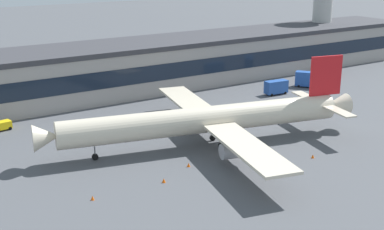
% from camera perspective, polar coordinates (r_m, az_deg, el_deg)
% --- Properties ---
extents(ground_plane, '(600.00, 600.00, 0.00)m').
position_cam_1_polar(ground_plane, '(95.01, 4.44, -3.76)').
color(ground_plane, '#4C4F54').
extents(terminal_building, '(203.02, 20.15, 12.51)m').
position_cam_1_polar(terminal_building, '(133.58, -8.25, 5.09)').
color(terminal_building, '#9E9993').
rests_on(terminal_building, ground_plane).
extents(airliner, '(60.40, 52.51, 15.32)m').
position_cam_1_polar(airliner, '(94.86, 1.85, -0.49)').
color(airliner, beige).
rests_on(airliner, ground_plane).
extents(control_tower, '(12.05, 12.05, 31.82)m').
position_cam_1_polar(control_tower, '(180.39, 14.27, 12.23)').
color(control_tower, '#B7B7B2').
rests_on(control_tower, ground_plane).
extents(belt_loader, '(6.61, 4.68, 1.95)m').
position_cam_1_polar(belt_loader, '(156.98, 15.45, 4.54)').
color(belt_loader, red).
rests_on(belt_loader, ground_plane).
extents(stair_truck, '(6.19, 2.92, 3.55)m').
position_cam_1_polar(stair_truck, '(133.12, 9.30, 3.10)').
color(stair_truck, '#2651A5').
rests_on(stair_truck, ground_plane).
extents(catering_truck, '(6.54, 7.24, 4.15)m').
position_cam_1_polar(catering_truck, '(141.96, 12.85, 3.91)').
color(catering_truck, '#2651A5').
rests_on(catering_truck, ground_plane).
extents(baggage_tug, '(3.86, 2.57, 1.85)m').
position_cam_1_polar(baggage_tug, '(111.18, -20.20, -1.06)').
color(baggage_tug, yellow).
rests_on(baggage_tug, ground_plane).
extents(traffic_cone_0, '(0.57, 0.57, 0.72)m').
position_cam_1_polar(traffic_cone_0, '(81.29, -3.13, -7.20)').
color(traffic_cone_0, '#F2590C').
rests_on(traffic_cone_0, ground_plane).
extents(traffic_cone_1, '(0.54, 0.54, 0.67)m').
position_cam_1_polar(traffic_cone_1, '(77.10, -10.91, -8.95)').
color(traffic_cone_1, '#F2590C').
rests_on(traffic_cone_1, ground_plane).
extents(traffic_cone_2, '(0.56, 0.56, 0.69)m').
position_cam_1_polar(traffic_cone_2, '(86.93, -0.38, -5.51)').
color(traffic_cone_2, '#F2590C').
rests_on(traffic_cone_2, ground_plane).
extents(traffic_cone_3, '(0.54, 0.54, 0.67)m').
position_cam_1_polar(traffic_cone_3, '(92.97, 13.17, -4.44)').
color(traffic_cone_3, '#F2590C').
rests_on(traffic_cone_3, ground_plane).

